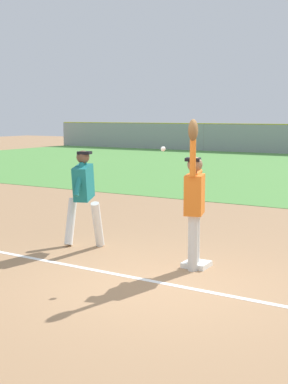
% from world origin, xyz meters
% --- Properties ---
extents(ground_plane, '(80.33, 80.33, 0.00)m').
position_xyz_m(ground_plane, '(0.00, 0.00, 0.00)').
color(ground_plane, '#A37A54').
extents(first_base, '(0.39, 0.39, 0.08)m').
position_xyz_m(first_base, '(0.09, 1.07, 0.04)').
color(first_base, white).
rests_on(first_base, ground_plane).
extents(fielder, '(0.39, 0.88, 2.28)m').
position_xyz_m(fielder, '(0.10, 0.94, 1.12)').
color(fielder, silver).
rests_on(fielder, ground_plane).
extents(runner, '(0.86, 0.83, 1.72)m').
position_xyz_m(runner, '(-2.23, 1.25, 1.00)').
color(runner, white).
rests_on(runner, ground_plane).
extents(baseball, '(0.07, 0.07, 0.07)m').
position_xyz_m(baseball, '(-0.39, 0.84, 1.83)').
color(baseball, white).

